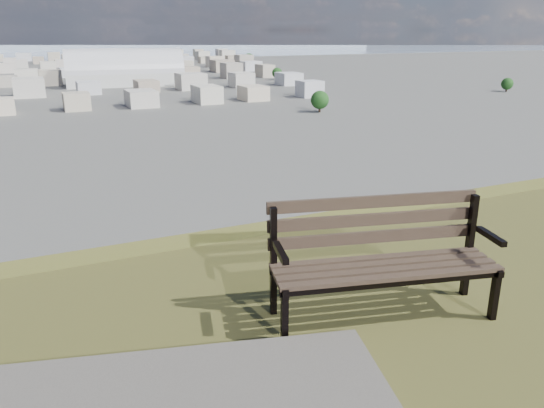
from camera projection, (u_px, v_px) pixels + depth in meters
name	position (u px, v px, depth m)	size (l,w,h in m)	color
park_bench	(381.00, 252.00, 3.95)	(1.74, 0.91, 0.87)	#413325
arena	(125.00, 74.00, 271.08)	(59.04, 29.04, 24.13)	silver
city_blocks	(25.00, 68.00, 349.41)	(395.00, 361.00, 7.00)	beige
bay_water	(21.00, 49.00, 787.14)	(2400.00, 700.00, 0.12)	#95A7BD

